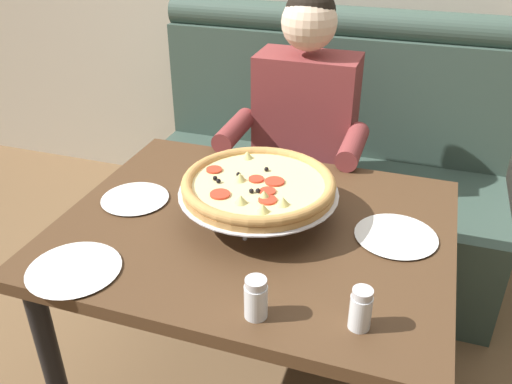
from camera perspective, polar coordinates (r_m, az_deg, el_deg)
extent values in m
cube|color=#384C42|center=(2.50, 5.70, -3.36)|extent=(1.62, 0.60, 0.46)
cube|color=#384C42|center=(2.64, 8.20, 9.42)|extent=(1.62, 0.18, 0.65)
cylinder|color=#384C42|center=(2.53, 8.83, 17.39)|extent=(1.62, 0.14, 0.14)
cube|color=#4C331E|center=(1.59, -0.18, -3.99)|extent=(1.13, 0.91, 0.04)
cylinder|color=black|center=(1.78, -20.63, -17.29)|extent=(0.06, 0.06, 0.68)
cylinder|color=black|center=(2.26, -9.02, -4.18)|extent=(0.06, 0.06, 0.68)
cylinder|color=black|center=(2.06, 16.78, -8.95)|extent=(0.06, 0.06, 0.68)
cube|color=#2D3342|center=(2.14, 3.61, 0.16)|extent=(0.34, 0.40, 0.15)
cylinder|color=#2D3342|center=(2.14, -1.08, -9.72)|extent=(0.11, 0.11, 0.46)
cylinder|color=#2D3342|center=(2.09, 4.18, -10.80)|extent=(0.11, 0.11, 0.46)
cube|color=brown|center=(2.24, 5.27, 7.37)|extent=(0.40, 0.22, 0.56)
cylinder|color=brown|center=(2.10, -2.30, 6.58)|extent=(0.08, 0.28, 0.08)
cylinder|color=brown|center=(2.00, 10.21, 4.83)|extent=(0.08, 0.28, 0.08)
sphere|color=beige|center=(2.10, 5.66, 17.43)|extent=(0.21, 0.21, 0.21)
sphere|color=black|center=(2.10, 5.78, 18.41)|extent=(0.19, 0.19, 0.19)
cylinder|color=silver|center=(1.49, -1.35, -3.65)|extent=(0.01, 0.01, 0.09)
cylinder|color=silver|center=(1.67, -2.65, 0.27)|extent=(0.01, 0.01, 0.09)
cylinder|color=silver|center=(1.62, 4.36, -0.90)|extent=(0.01, 0.01, 0.09)
torus|color=silver|center=(1.57, 0.13, -0.18)|extent=(0.26, 0.26, 0.01)
cylinder|color=silver|center=(1.57, 0.13, 0.07)|extent=(0.47, 0.47, 0.00)
cylinder|color=tan|center=(1.56, 0.13, 0.42)|extent=(0.44, 0.44, 0.02)
torus|color=tan|center=(1.55, 0.13, 1.03)|extent=(0.45, 0.45, 0.03)
cylinder|color=beige|center=(1.56, 0.13, 0.87)|extent=(0.38, 0.38, 0.01)
cylinder|color=red|center=(1.57, 0.02, 1.38)|extent=(0.04, 0.04, 0.01)
cylinder|color=red|center=(1.50, 1.23, 0.09)|extent=(0.05, 0.05, 0.01)
cylinder|color=red|center=(1.62, -4.46, 2.37)|extent=(0.05, 0.05, 0.01)
cylinder|color=red|center=(1.55, 1.99, 1.12)|extent=(0.06, 0.06, 0.01)
cylinder|color=red|center=(1.49, -3.83, -0.23)|extent=(0.06, 0.06, 0.01)
cylinder|color=red|center=(1.46, 1.23, -0.84)|extent=(0.05, 0.05, 0.01)
sphere|color=black|center=(1.55, -4.02, 1.15)|extent=(0.01, 0.01, 0.01)
sphere|color=black|center=(1.50, 0.21, 0.14)|extent=(0.01, 0.01, 0.01)
sphere|color=black|center=(1.57, -4.36, 1.47)|extent=(0.01, 0.01, 0.01)
sphere|color=black|center=(1.59, -1.87, 1.88)|extent=(0.01, 0.01, 0.01)
sphere|color=black|center=(1.62, 0.99, 2.45)|extent=(0.01, 0.01, 0.01)
sphere|color=black|center=(1.50, -0.50, 0.12)|extent=(0.01, 0.01, 0.01)
cone|color=#CCC675|center=(1.45, -1.62, -0.77)|extent=(0.04, 0.04, 0.02)
cone|color=#CCC675|center=(1.56, -1.72, 1.60)|extent=(0.04, 0.04, 0.02)
cone|color=#CCC675|center=(1.41, 0.72, -1.70)|extent=(0.04, 0.04, 0.02)
cone|color=#CCC675|center=(1.44, 2.87, -0.96)|extent=(0.04, 0.04, 0.02)
cone|color=#CCC675|center=(1.47, 0.87, -0.27)|extent=(0.04, 0.04, 0.02)
cone|color=#CCC675|center=(1.69, -0.92, 3.97)|extent=(0.04, 0.04, 0.02)
cylinder|color=white|center=(1.24, 10.98, -12.37)|extent=(0.05, 0.05, 0.09)
cylinder|color=#4C6633|center=(1.25, 10.92, -12.88)|extent=(0.04, 0.04, 0.06)
cylinder|color=silver|center=(1.21, 11.23, -10.51)|extent=(0.05, 0.05, 0.02)
cylinder|color=white|center=(1.25, -0.01, -11.48)|extent=(0.05, 0.05, 0.08)
cylinder|color=silver|center=(1.26, -0.01, -12.25)|extent=(0.05, 0.05, 0.04)
cylinder|color=silver|center=(1.22, -0.01, -9.63)|extent=(0.05, 0.05, 0.02)
cylinder|color=white|center=(1.48, -18.69, -7.80)|extent=(0.17, 0.17, 0.01)
cone|color=white|center=(1.47, -18.75, -7.52)|extent=(0.24, 0.24, 0.01)
cylinder|color=white|center=(1.58, 14.58, -4.57)|extent=(0.16, 0.16, 0.01)
cone|color=white|center=(1.57, 14.62, -4.30)|extent=(0.23, 0.23, 0.01)
cylinder|color=white|center=(1.74, -12.68, -0.73)|extent=(0.15, 0.15, 0.01)
cone|color=white|center=(1.74, -12.71, -0.48)|extent=(0.21, 0.21, 0.01)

